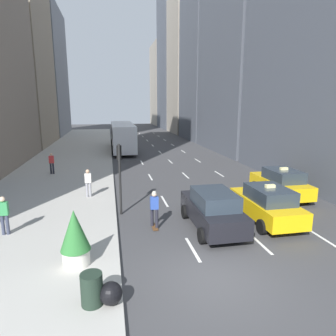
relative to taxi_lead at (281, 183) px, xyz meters
name	(u,v)px	position (x,y,z in m)	size (l,w,h in m)	color
ground_plane	(215,277)	(-6.80, -7.44, -0.88)	(160.00, 160.00, 0.00)	#3D3D3F
sidewalk_left	(76,153)	(-13.80, 19.56, -0.81)	(8.00, 66.00, 0.15)	#ADAAA3
lane_markings	(165,156)	(-4.20, 15.56, -0.87)	(5.72, 56.00, 0.01)	white
building_row_left	(1,24)	(-20.80, 21.32, 12.97)	(6.00, 57.42, 33.18)	#4C515B
building_row_right	(197,62)	(5.20, 35.79, 11.74)	(6.00, 80.66, 36.31)	#4C515B
taxi_lead	(281,183)	(0.00, 0.00, 0.00)	(2.02, 4.40, 1.87)	yellow
taxi_second	(267,204)	(-2.80, -3.37, 0.00)	(2.02, 4.40, 1.87)	yellow
sedan_black_near	(213,209)	(-5.60, -3.68, 0.03)	(2.02, 4.51, 1.80)	black
city_bus	(122,136)	(-8.41, 20.85, 0.91)	(2.80, 11.61, 3.25)	silver
skateboarder	(154,208)	(-8.14, -3.11, 0.08)	(0.36, 0.80, 1.75)	brown
trash_can	(92,289)	(-10.62, -8.23, -0.28)	(0.60, 0.60, 0.90)	#1E2D23
planter_with_shrub	(75,237)	(-11.25, -6.00, 0.27)	(1.00, 1.00, 1.95)	silver
trash_bag	(111,293)	(-10.12, -8.32, -0.41)	(0.63, 0.63, 0.63)	black
pedestrian_near_curb	(4,214)	(-14.40, -2.93, 0.19)	(0.36, 0.22, 1.65)	#383D51
pedestrian_mid_block	(88,182)	(-11.31, 1.81, 0.19)	(0.36, 0.22, 1.65)	gray
pedestrian_far_walking	(52,162)	(-14.49, 8.54, 0.19)	(0.36, 0.22, 1.65)	#23232D
traffic_light_pole	(120,168)	(-9.55, -0.97, 1.53)	(0.24, 0.42, 3.60)	black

